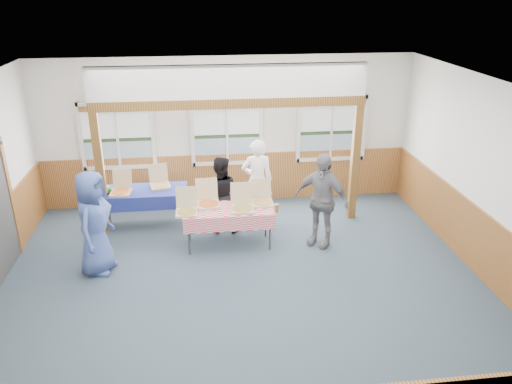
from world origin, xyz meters
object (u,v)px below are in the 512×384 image
at_px(table_left, 143,193).
at_px(woman_black, 220,194).
at_px(table_right, 228,212).
at_px(woman_white, 257,181).
at_px(man_blue, 94,223).
at_px(person_grey, 321,200).

xyz_separation_m(table_left, woman_black, (1.53, -0.42, 0.07)).
distance_m(table_left, woman_black, 1.58).
height_order(table_right, woman_white, woman_white).
distance_m(table_right, man_blue, 2.35).
relative_size(table_left, woman_black, 1.23).
height_order(woman_white, person_grey, person_grey).
distance_m(table_right, woman_black, 0.68).
bearing_deg(woman_black, person_grey, 165.35).
relative_size(table_right, person_grey, 0.96).
bearing_deg(man_blue, person_grey, -69.15).
height_order(woman_black, man_blue, man_blue).
distance_m(table_left, woman_white, 2.30).
distance_m(woman_white, person_grey, 1.57).
height_order(table_right, person_grey, person_grey).
xyz_separation_m(table_left, person_grey, (3.33, -1.22, 0.20)).
distance_m(table_right, person_grey, 1.71).
xyz_separation_m(table_left, man_blue, (-0.62, -1.70, 0.20)).
bearing_deg(table_left, woman_white, -11.92).
bearing_deg(woman_white, man_blue, 30.00).
height_order(table_left, woman_white, woman_white).
distance_m(woman_black, man_blue, 2.51).
relative_size(table_left, person_grey, 1.05).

